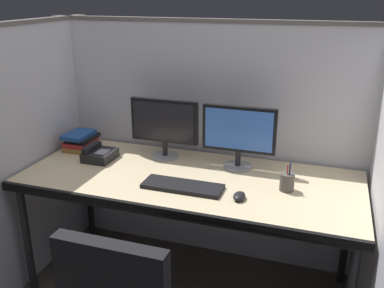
{
  "coord_description": "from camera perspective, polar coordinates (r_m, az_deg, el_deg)",
  "views": [
    {
      "loc": [
        0.71,
        -1.77,
        1.73
      ],
      "look_at": [
        0.0,
        0.35,
        0.92
      ],
      "focal_mm": 39.82,
      "sensor_mm": 36.0,
      "label": 1
    }
  ],
  "objects": [
    {
      "name": "keyboard_main",
      "position": [
        2.27,
        -1.27,
        -5.67
      ],
      "size": [
        0.43,
        0.15,
        0.02
      ],
      "primitive_type": "cube",
      "color": "black",
      "rests_on": "desk"
    },
    {
      "name": "desk",
      "position": [
        2.42,
        -0.47,
        -5.6
      ],
      "size": [
        1.9,
        0.8,
        0.74
      ],
      "color": "beige",
      "rests_on": "ground"
    },
    {
      "name": "cubicle_partition_left",
      "position": [
        2.77,
        -20.95,
        -1.32
      ],
      "size": [
        0.06,
        1.41,
        1.57
      ],
      "color": "silver",
      "rests_on": "ground"
    },
    {
      "name": "cubicle_partition_rear",
      "position": [
        2.78,
        2.58,
        0.1
      ],
      "size": [
        2.21,
        0.06,
        1.57
      ],
      "color": "silver",
      "rests_on": "ground"
    },
    {
      "name": "desk_phone",
      "position": [
        2.7,
        -12.34,
        -1.37
      ],
      "size": [
        0.17,
        0.19,
        0.09
      ],
      "color": "black",
      "rests_on": "desk"
    },
    {
      "name": "pen_cup",
      "position": [
        2.28,
        12.61,
        -4.97
      ],
      "size": [
        0.08,
        0.08,
        0.16
      ],
      "color": "#4C4742",
      "rests_on": "desk"
    },
    {
      "name": "monitor_left",
      "position": [
        2.62,
        -3.72,
        2.64
      ],
      "size": [
        0.43,
        0.17,
        0.37
      ],
      "color": "gray",
      "rests_on": "desk"
    },
    {
      "name": "monitor_right",
      "position": [
        2.47,
        6.29,
        1.48
      ],
      "size": [
        0.43,
        0.17,
        0.37
      ],
      "color": "gray",
      "rests_on": "desk"
    },
    {
      "name": "cubicle_partition_right",
      "position": [
        2.21,
        24.18,
        -7.26
      ],
      "size": [
        0.06,
        1.41,
        1.57
      ],
      "color": "silver",
      "rests_on": "ground"
    },
    {
      "name": "computer_mouse",
      "position": [
        2.17,
        6.35,
        -6.95
      ],
      "size": [
        0.06,
        0.1,
        0.04
      ],
      "color": "black",
      "rests_on": "desk"
    },
    {
      "name": "book_stack",
      "position": [
        2.91,
        -14.69,
        0.45
      ],
      "size": [
        0.17,
        0.23,
        0.11
      ],
      "color": "olive",
      "rests_on": "desk"
    }
  ]
}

